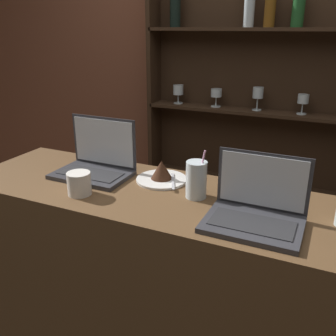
{
  "coord_description": "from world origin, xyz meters",
  "views": [
    {
      "loc": [
        0.61,
        -0.94,
        1.59
      ],
      "look_at": [
        0.05,
        0.29,
        1.07
      ],
      "focal_mm": 40.0,
      "sensor_mm": 36.0,
      "label": 1
    }
  ],
  "objects": [
    {
      "name": "water_glass",
      "position": [
        0.17,
        0.29,
        1.05
      ],
      "size": [
        0.08,
        0.08,
        0.19
      ],
      "color": "silver",
      "rests_on": "bar_counter"
    },
    {
      "name": "back_shelf",
      "position": [
        0.14,
        1.46,
        1.03
      ],
      "size": [
        1.47,
        0.18,
        1.97
      ],
      "color": "#332114",
      "rests_on": "ground_plane"
    },
    {
      "name": "laptop_near",
      "position": [
        -0.32,
        0.33,
        1.03
      ],
      "size": [
        0.32,
        0.22,
        0.24
      ],
      "color": "#333338",
      "rests_on": "bar_counter"
    },
    {
      "name": "coffee_cup",
      "position": [
        -0.25,
        0.13,
        1.02
      ],
      "size": [
        0.09,
        0.09,
        0.09
      ],
      "color": "silver",
      "rests_on": "bar_counter"
    },
    {
      "name": "bar_counter",
      "position": [
        0.0,
        0.26,
        0.49
      ],
      "size": [
        1.64,
        0.53,
        0.97
      ],
      "color": "brown",
      "rests_on": "ground_plane"
    },
    {
      "name": "back_wall",
      "position": [
        0.0,
        1.54,
        1.35
      ],
      "size": [
        7.0,
        0.06,
        2.7
      ],
      "color": "brown",
      "rests_on": "ground_plane"
    },
    {
      "name": "cake_plate",
      "position": [
        -0.02,
        0.38,
        1.01
      ],
      "size": [
        0.22,
        0.22,
        0.09
      ],
      "color": "silver",
      "rests_on": "bar_counter"
    },
    {
      "name": "laptop_far",
      "position": [
        0.42,
        0.19,
        1.02
      ],
      "size": [
        0.31,
        0.23,
        0.22
      ],
      "color": "#333338",
      "rests_on": "bar_counter"
    }
  ]
}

